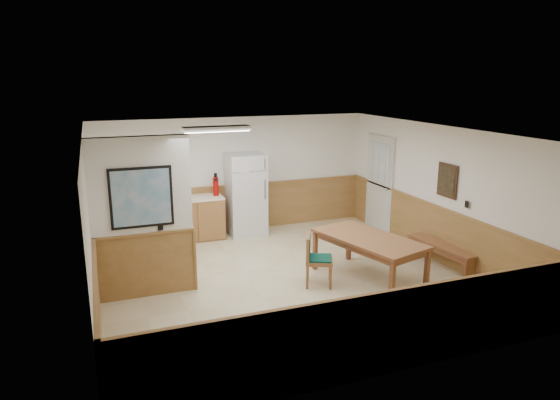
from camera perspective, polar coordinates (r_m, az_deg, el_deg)
name	(u,v)px	position (r m, az deg, el deg)	size (l,w,h in m)	color
ground	(285,279)	(8.57, 0.56, -9.03)	(6.00, 6.00, 0.00)	beige
ceiling	(285,132)	(7.93, 0.60, 7.83)	(6.00, 6.00, 0.02)	silver
back_wall	(235,175)	(10.94, -5.12, 2.90)	(6.00, 0.02, 2.50)	white
right_wall	(437,193)	(9.63, 17.47, 0.75)	(0.02, 6.00, 2.50)	white
left_wall	(90,227)	(7.65, -20.91, -2.92)	(0.02, 6.00, 2.50)	white
wainscot_back	(236,208)	(11.09, -5.00, -0.92)	(6.00, 0.04, 1.00)	#AF7446
wainscot_right	(433,232)	(9.81, 17.06, -3.53)	(0.04, 6.00, 1.00)	#AF7446
wainscot_left	(96,276)	(7.89, -20.29, -8.13)	(0.04, 6.00, 1.00)	#AF7446
partition_wall	(142,220)	(7.86, -15.45, -2.18)	(1.50, 0.20, 2.50)	white
kitchen_counter	(184,219)	(10.57, -10.88, -2.11)	(2.20, 0.61, 1.00)	#915E33
exterior_door	(380,183)	(11.16, 11.31, 1.87)	(0.07, 1.02, 2.15)	silver
kitchen_window	(135,167)	(10.51, -16.23, 3.59)	(0.80, 0.04, 1.00)	silver
wall_painting	(447,181)	(9.32, 18.57, 2.12)	(0.04, 0.50, 0.60)	#372316
fluorescent_fixture	(216,129)	(8.93, -7.30, 8.08)	(1.20, 0.30, 0.09)	silver
refrigerator	(246,195)	(10.70, -3.92, 0.63)	(0.78, 0.72, 1.75)	silver
dining_table	(369,242)	(8.46, 10.12, -4.79)	(1.42, 2.07, 0.75)	#9E693A
dining_bench	(442,250)	(9.37, 17.98, -5.46)	(0.47, 1.49, 0.45)	#9E693A
dining_chair	(314,256)	(8.20, 3.90, -6.42)	(0.71, 0.62, 0.85)	#9E693A
fire_extinguisher	(216,186)	(10.53, -7.35, 1.63)	(0.12, 0.12, 0.48)	#AC0C09
soap_bottle	(136,197)	(10.30, -16.14, 0.30)	(0.07, 0.07, 0.21)	#178230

